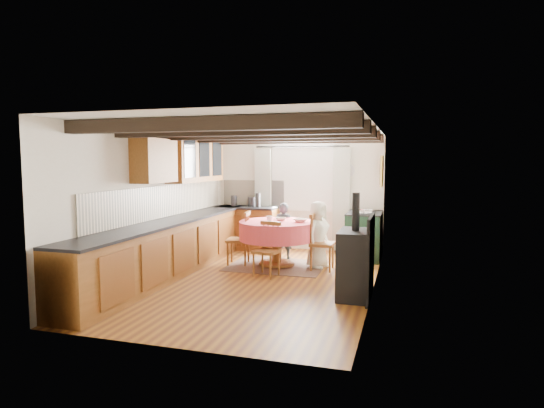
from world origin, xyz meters
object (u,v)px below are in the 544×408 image
(chair_right, at_px, (322,242))
(aga_range, at_px, (364,235))
(dining_table, at_px, (277,244))
(chair_near, at_px, (266,249))
(cast_iron_stove, at_px, (355,246))
(child_right, at_px, (318,234))
(chair_left, at_px, (238,238))
(cup, at_px, (269,219))
(child_far, at_px, (284,231))

(chair_right, distance_m, aga_range, 1.31)
(dining_table, height_order, chair_near, chair_near)
(chair_near, height_order, chair_right, chair_right)
(dining_table, bearing_deg, aga_range, 37.78)
(chair_near, distance_m, cast_iron_stove, 1.72)
(chair_right, distance_m, child_right, 0.21)
(chair_left, distance_m, chair_right, 1.55)
(chair_near, height_order, cup, cup)
(cup, bearing_deg, cast_iron_stove, -40.70)
(aga_range, bearing_deg, child_far, -162.82)
(dining_table, distance_m, cup, 0.48)
(chair_left, distance_m, child_far, 0.98)
(cup, bearing_deg, aga_range, 37.14)
(chair_near, bearing_deg, child_far, 105.11)
(chair_near, bearing_deg, child_right, 62.96)
(dining_table, bearing_deg, chair_near, -87.24)
(child_far, height_order, child_right, child_right)
(child_right, bearing_deg, aga_range, -18.55)
(dining_table, bearing_deg, cup, -151.47)
(chair_left, bearing_deg, chair_right, 81.91)
(dining_table, height_order, child_far, child_far)
(chair_right, distance_m, child_far, 1.13)
(chair_near, height_order, aga_range, aga_range)
(dining_table, xyz_separation_m, chair_near, (0.04, -0.75, 0.04))
(cast_iron_stove, relative_size, cup, 13.49)
(aga_range, xyz_separation_m, cast_iron_stove, (0.11, -2.64, 0.27))
(aga_range, distance_m, cup, 2.01)
(chair_near, relative_size, child_right, 0.76)
(cast_iron_stove, height_order, child_right, cast_iron_stove)
(dining_table, relative_size, cast_iron_stove, 0.92)
(chair_left, height_order, cup, chair_left)
(chair_left, relative_size, chair_right, 0.99)
(aga_range, bearing_deg, chair_left, -151.33)
(chair_near, height_order, chair_left, chair_left)
(dining_table, relative_size, chair_left, 1.38)
(child_right, height_order, cup, child_right)
(chair_right, height_order, cast_iron_stove, cast_iron_stove)
(chair_right, distance_m, cast_iron_stove, 1.66)
(cup, bearing_deg, chair_left, 179.63)
(cast_iron_stove, bearing_deg, cup, 139.30)
(chair_left, xyz_separation_m, chair_right, (1.55, 0.03, 0.01))
(cast_iron_stove, distance_m, cup, 2.22)
(chair_near, bearing_deg, chair_left, 149.02)
(chair_right, bearing_deg, cup, 91.41)
(dining_table, distance_m, child_right, 0.76)
(chair_near, height_order, cast_iron_stove, cast_iron_stove)
(chair_near, relative_size, child_far, 0.82)
(chair_left, bearing_deg, cup, 80.49)
(chair_right, bearing_deg, dining_table, 87.17)
(chair_left, relative_size, cast_iron_stove, 0.67)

